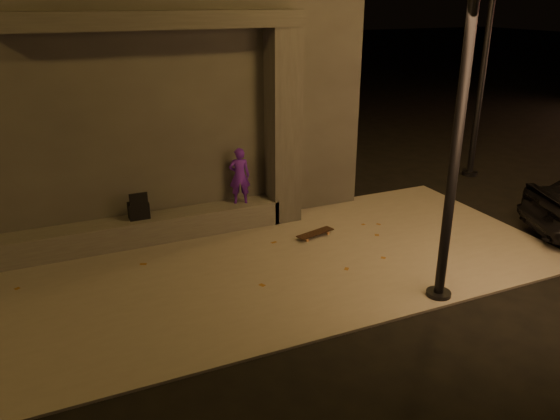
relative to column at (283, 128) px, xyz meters
name	(u,v)px	position (x,y,z in m)	size (l,w,h in m)	color
ground	(283,341)	(-1.70, -3.75, -1.84)	(120.00, 120.00, 0.00)	black
sidewalk	(231,273)	(-1.70, -1.75, -1.82)	(11.00, 4.40, 0.04)	slate
building	(108,76)	(-2.70, 2.74, 0.77)	(9.00, 5.10, 5.22)	#3B3835
ledge	(116,234)	(-3.20, 0.00, -1.58)	(6.00, 0.55, 0.45)	#4F4C47
column	(283,128)	(0.00, 0.00, 0.00)	(0.55, 0.55, 3.60)	#3B3835
canopy	(156,20)	(-2.20, 0.05, 1.94)	(5.00, 0.70, 0.28)	#3B3835
skateboarder	(240,176)	(-0.88, 0.00, -0.82)	(0.39, 0.26, 1.07)	#4F189E
backpack	(139,209)	(-2.77, 0.00, -1.18)	(0.35, 0.23, 0.50)	black
skateboard	(315,233)	(0.16, -1.09, -1.73)	(0.79, 0.38, 0.08)	black
street_lamp_0	(471,24)	(0.84, -3.69, 1.97)	(0.36, 0.36, 6.68)	black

